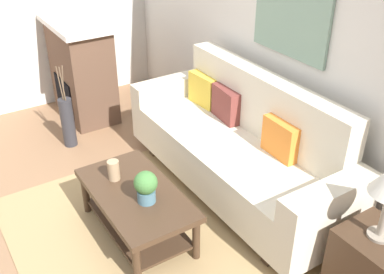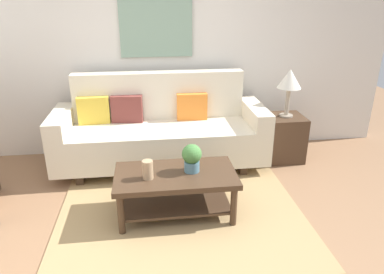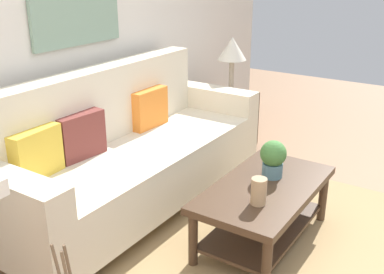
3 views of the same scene
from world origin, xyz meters
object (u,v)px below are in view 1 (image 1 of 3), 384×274
side_table (370,267)px  throw_pillow_orange (281,139)px  couch (239,148)px  potted_plant_tabletop (146,186)px  throw_pillow_maroon (226,104)px  throw_pillow_mustard (204,90)px  coffee_table (136,203)px  tabletop_vase (114,170)px  fireplace (82,69)px  floor_vase (68,122)px  framed_painting (291,14)px

side_table → throw_pillow_orange: bearing=172.1°
couch → potted_plant_tabletop: bearing=-77.7°
throw_pillow_maroon → throw_pillow_orange: 0.77m
side_table → throw_pillow_mustard: bearing=176.1°
coffee_table → tabletop_vase: tabletop_vase is taller
fireplace → floor_vase: size_ratio=2.12×
tabletop_vase → fireplace: fireplace is taller
throw_pillow_mustard → side_table: (2.28, -0.16, -0.40)m
tabletop_vase → side_table: size_ratio=0.30×
throw_pillow_maroon → couch: bearing=-18.0°
side_table → framed_painting: size_ratio=0.65×
throw_pillow_mustard → floor_vase: throw_pillow_mustard is taller
tabletop_vase → side_table: bearing=33.6°
floor_vase → fireplace: bearing=144.7°
coffee_table → tabletop_vase: 0.32m
coffee_table → framed_painting: framed_painting is taller
throw_pillow_mustard → coffee_table: throw_pillow_mustard is taller
fireplace → floor_vase: fireplace is taller
couch → throw_pillow_maroon: (-0.38, 0.12, 0.25)m
couch → coffee_table: 1.09m
couch → tabletop_vase: (-0.17, -1.15, 0.08)m
throw_pillow_orange → coffee_table: 1.30m
throw_pillow_maroon → fireplace: 1.96m
floor_vase → side_table: bearing=18.4°
couch → throw_pillow_orange: size_ratio=6.72×
couch → fireplace: size_ratio=2.09×
throw_pillow_orange → side_table: (1.13, -0.16, -0.40)m
throw_pillow_mustard → framed_painting: (0.77, 0.34, 0.90)m
coffee_table → potted_plant_tabletop: size_ratio=4.20×
throw_pillow_orange → fireplace: fireplace is taller
throw_pillow_maroon → tabletop_vase: 1.30m
coffee_table → tabletop_vase: (-0.25, -0.07, 0.20)m
tabletop_vase → fireplace: size_ratio=0.15×
throw_pillow_mustard → fireplace: (-1.42, -0.77, -0.09)m
couch → tabletop_vase: couch is taller
throw_pillow_mustard → tabletop_vase: throw_pillow_mustard is taller
tabletop_vase → potted_plant_tabletop: potted_plant_tabletop is taller
framed_painting → potted_plant_tabletop: bearing=-81.4°
throw_pillow_orange → tabletop_vase: 1.40m
throw_pillow_maroon → tabletop_vase: bearing=-80.3°
throw_pillow_orange → framed_painting: framed_painting is taller
couch → side_table: size_ratio=4.32×
potted_plant_tabletop → side_table: bearing=38.8°
throw_pillow_maroon → floor_vase: bearing=-135.4°
couch → side_table: 1.52m
framed_painting → throw_pillow_orange: bearing=-41.6°
throw_pillow_maroon → coffee_table: throw_pillow_maroon is taller
potted_plant_tabletop → fireplace: bearing=170.2°
coffee_table → throw_pillow_orange: bearing=75.9°
couch → fireplace: fireplace is taller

